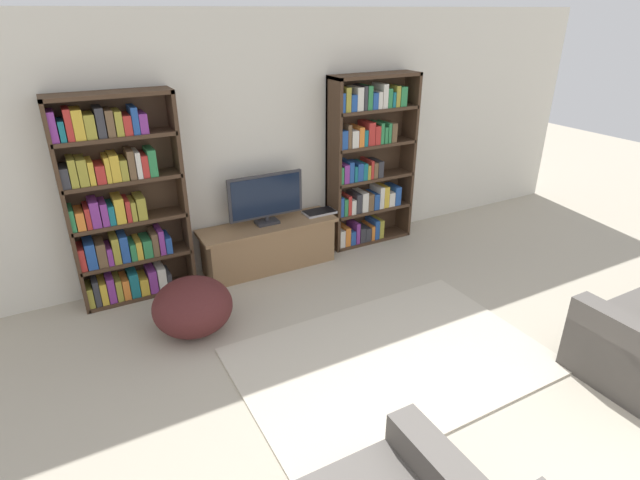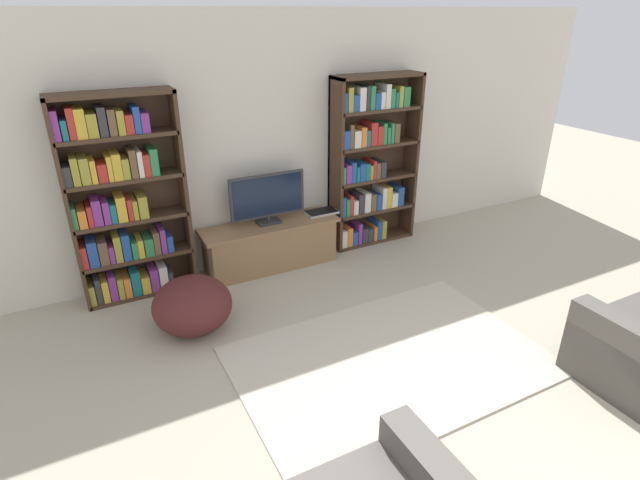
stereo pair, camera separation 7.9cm
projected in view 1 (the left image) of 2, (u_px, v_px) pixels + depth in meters
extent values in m
cube|color=silver|center=(266.00, 143.00, 5.23)|extent=(8.80, 0.06, 2.60)
cube|color=#422D1E|center=(66.00, 211.00, 4.35)|extent=(0.04, 0.30, 1.95)
cube|color=#422D1E|center=(182.00, 193.00, 4.79)|extent=(0.04, 0.30, 1.95)
cube|color=#422D1E|center=(124.00, 197.00, 4.67)|extent=(1.05, 0.04, 1.95)
cube|color=#422D1E|center=(108.00, 94.00, 4.16)|extent=(1.05, 0.30, 0.04)
cube|color=#422D1E|center=(142.00, 292.00, 4.97)|extent=(1.01, 0.30, 0.04)
cube|color=#9E9333|center=(90.00, 294.00, 4.71)|extent=(0.05, 0.24, 0.20)
cube|color=#333338|center=(96.00, 290.00, 4.72)|extent=(0.05, 0.24, 0.26)
cube|color=gold|center=(103.00, 290.00, 4.75)|extent=(0.06, 0.24, 0.22)
cube|color=#7F338C|center=(110.00, 287.00, 4.78)|extent=(0.07, 0.24, 0.25)
cube|color=#9E9333|center=(118.00, 287.00, 4.81)|extent=(0.05, 0.24, 0.21)
cube|color=orange|center=(125.00, 286.00, 4.84)|extent=(0.06, 0.24, 0.20)
cube|color=#196B75|center=(133.00, 281.00, 4.87)|extent=(0.08, 0.24, 0.25)
cube|color=gold|center=(143.00, 283.00, 4.92)|extent=(0.08, 0.24, 0.17)
cube|color=#7F338C|center=(151.00, 278.00, 4.95)|extent=(0.08, 0.24, 0.23)
cube|color=silver|center=(160.00, 276.00, 4.98)|extent=(0.08, 0.24, 0.24)
cube|color=#333338|center=(168.00, 277.00, 5.03)|extent=(0.04, 0.24, 0.17)
cube|color=#422D1E|center=(136.00, 257.00, 4.81)|extent=(1.01, 0.30, 0.04)
cube|color=#B72D28|center=(82.00, 256.00, 4.54)|extent=(0.05, 0.24, 0.21)
cube|color=#234C99|center=(90.00, 253.00, 4.57)|extent=(0.08, 0.24, 0.25)
cube|color=brown|center=(101.00, 252.00, 4.61)|extent=(0.08, 0.24, 0.23)
cube|color=#7F338C|center=(109.00, 253.00, 4.65)|extent=(0.05, 0.24, 0.17)
cube|color=#9E9333|center=(115.00, 248.00, 4.66)|extent=(0.06, 0.24, 0.25)
cube|color=#234C99|center=(123.00, 246.00, 4.69)|extent=(0.07, 0.24, 0.26)
cube|color=#2D7F47|center=(132.00, 249.00, 4.74)|extent=(0.05, 0.24, 0.16)
cube|color=gold|center=(138.00, 247.00, 4.76)|extent=(0.05, 0.24, 0.18)
cube|color=#2D7F47|center=(146.00, 245.00, 4.79)|extent=(0.08, 0.24, 0.18)
cube|color=brown|center=(153.00, 241.00, 4.82)|extent=(0.06, 0.24, 0.23)
cube|color=#7F338C|center=(160.00, 239.00, 4.84)|extent=(0.05, 0.24, 0.24)
cube|color=#234C99|center=(167.00, 242.00, 4.88)|extent=(0.06, 0.24, 0.16)
cube|color=#422D1E|center=(130.00, 219.00, 4.64)|extent=(1.01, 0.30, 0.04)
cube|color=#2D7F47|center=(72.00, 218.00, 4.38)|extent=(0.04, 0.24, 0.20)
cube|color=orange|center=(80.00, 218.00, 4.41)|extent=(0.07, 0.24, 0.17)
cube|color=#B72D28|center=(87.00, 215.00, 4.43)|extent=(0.04, 0.24, 0.19)
cube|color=#7F338C|center=(94.00, 212.00, 4.45)|extent=(0.07, 0.24, 0.24)
cube|color=#7F338C|center=(103.00, 212.00, 4.49)|extent=(0.06, 0.24, 0.21)
cube|color=#196B75|center=(110.00, 212.00, 4.52)|extent=(0.05, 0.24, 0.18)
cube|color=gold|center=(118.00, 208.00, 4.54)|extent=(0.08, 0.24, 0.23)
cube|color=#B72D28|center=(127.00, 208.00, 4.58)|extent=(0.04, 0.24, 0.20)
cube|color=#9E9333|center=(132.00, 208.00, 4.60)|extent=(0.04, 0.24, 0.18)
cube|color=#9E9333|center=(140.00, 206.00, 4.62)|extent=(0.08, 0.24, 0.21)
cube|color=#422D1E|center=(123.00, 179.00, 4.48)|extent=(1.01, 0.30, 0.04)
cube|color=#333338|center=(64.00, 176.00, 4.22)|extent=(0.06, 0.24, 0.18)
cube|color=#9E9333|center=(72.00, 171.00, 4.24)|extent=(0.06, 0.24, 0.24)
cube|color=#9E9333|center=(82.00, 170.00, 4.27)|extent=(0.08, 0.24, 0.23)
cube|color=gold|center=(90.00, 171.00, 4.31)|extent=(0.05, 0.24, 0.20)
cube|color=#B72D28|center=(99.00, 172.00, 4.34)|extent=(0.08, 0.24, 0.16)
cube|color=gold|center=(106.00, 168.00, 4.36)|extent=(0.04, 0.24, 0.22)
cube|color=gold|center=(114.00, 166.00, 4.38)|extent=(0.07, 0.24, 0.23)
cube|color=#9E9333|center=(122.00, 168.00, 4.42)|extent=(0.06, 0.24, 0.18)
cube|color=brown|center=(130.00, 163.00, 4.44)|extent=(0.06, 0.24, 0.26)
cube|color=silver|center=(137.00, 163.00, 4.47)|extent=(0.04, 0.24, 0.24)
cube|color=#B72D28|center=(143.00, 164.00, 4.50)|extent=(0.06, 0.24, 0.20)
cube|color=#2D7F47|center=(150.00, 161.00, 4.52)|extent=(0.07, 0.24, 0.24)
cube|color=#422D1E|center=(115.00, 136.00, 4.31)|extent=(1.01, 0.30, 0.04)
cube|color=#7F338C|center=(52.00, 126.00, 4.04)|extent=(0.06, 0.24, 0.25)
cube|color=#196B75|center=(61.00, 130.00, 4.08)|extent=(0.04, 0.24, 0.17)
cube|color=#B72D28|center=(68.00, 123.00, 4.09)|extent=(0.05, 0.24, 0.26)
cube|color=gold|center=(77.00, 123.00, 4.12)|extent=(0.08, 0.24, 0.25)
cube|color=#9E9333|center=(89.00, 125.00, 4.17)|extent=(0.08, 0.24, 0.20)
cube|color=#333338|center=(99.00, 121.00, 4.19)|extent=(0.07, 0.24, 0.25)
cube|color=brown|center=(109.00, 122.00, 4.23)|extent=(0.06, 0.24, 0.22)
cube|color=#9E9333|center=(117.00, 122.00, 4.26)|extent=(0.06, 0.24, 0.21)
cube|color=#B72D28|center=(126.00, 124.00, 4.30)|extent=(0.07, 0.24, 0.17)
cube|color=#234C99|center=(133.00, 119.00, 4.32)|extent=(0.05, 0.24, 0.23)
cube|color=#7F338C|center=(141.00, 122.00, 4.36)|extent=(0.07, 0.24, 0.17)
cube|color=#422D1E|center=(334.00, 168.00, 5.52)|extent=(0.04, 0.30, 1.95)
cube|color=#422D1E|center=(407.00, 156.00, 5.96)|extent=(0.04, 0.30, 1.95)
cube|color=#422D1E|center=(365.00, 159.00, 5.84)|extent=(1.05, 0.04, 1.95)
cube|color=#422D1E|center=(376.00, 75.00, 5.34)|extent=(1.05, 0.30, 0.04)
cube|color=#422D1E|center=(368.00, 238.00, 6.14)|extent=(1.01, 0.30, 0.04)
cube|color=silver|center=(338.00, 236.00, 5.88)|extent=(0.08, 0.24, 0.21)
cube|color=orange|center=(343.00, 234.00, 5.91)|extent=(0.07, 0.24, 0.23)
cube|color=#234C99|center=(348.00, 235.00, 5.96)|extent=(0.07, 0.24, 0.17)
cube|color=#7F338C|center=(353.00, 231.00, 5.97)|extent=(0.05, 0.24, 0.26)
cube|color=#333338|center=(358.00, 233.00, 6.01)|extent=(0.07, 0.24, 0.18)
cube|color=#333338|center=(363.00, 232.00, 6.05)|extent=(0.08, 0.24, 0.16)
cube|color=orange|center=(368.00, 230.00, 6.08)|extent=(0.04, 0.24, 0.18)
cube|color=#234C99|center=(372.00, 227.00, 6.09)|extent=(0.06, 0.24, 0.23)
cube|color=#9E9333|center=(377.00, 227.00, 6.12)|extent=(0.06, 0.24, 0.23)
cube|color=#422D1E|center=(370.00, 208.00, 5.98)|extent=(1.01, 0.30, 0.04)
cube|color=#234C99|center=(337.00, 205.00, 5.71)|extent=(0.05, 0.24, 0.23)
cube|color=#2D7F47|center=(341.00, 205.00, 5.74)|extent=(0.05, 0.24, 0.20)
cube|color=#B72D28|center=(345.00, 203.00, 5.75)|extent=(0.04, 0.24, 0.23)
cube|color=silver|center=(349.00, 205.00, 5.79)|extent=(0.06, 0.24, 0.17)
cube|color=#333338|center=(354.00, 201.00, 5.81)|extent=(0.07, 0.24, 0.23)
cube|color=silver|center=(360.00, 200.00, 5.85)|extent=(0.08, 0.24, 0.23)
cube|color=brown|center=(366.00, 200.00, 5.89)|extent=(0.07, 0.24, 0.20)
cube|color=#234C99|center=(372.00, 200.00, 5.93)|extent=(0.07, 0.24, 0.19)
cube|color=silver|center=(377.00, 196.00, 5.94)|extent=(0.06, 0.24, 0.26)
cube|color=gold|center=(381.00, 195.00, 5.97)|extent=(0.07, 0.24, 0.26)
cube|color=silver|center=(387.00, 197.00, 6.02)|extent=(0.08, 0.24, 0.17)
cube|color=#234C99|center=(393.00, 194.00, 6.05)|extent=(0.08, 0.24, 0.23)
cube|color=#422D1E|center=(371.00, 177.00, 5.81)|extent=(1.01, 0.30, 0.04)
cube|color=#2D7F47|center=(337.00, 174.00, 5.55)|extent=(0.04, 0.24, 0.19)
cube|color=#7F338C|center=(342.00, 172.00, 5.57)|extent=(0.06, 0.24, 0.21)
cube|color=#234C99|center=(347.00, 170.00, 5.60)|extent=(0.06, 0.24, 0.23)
cube|color=#196B75|center=(351.00, 172.00, 5.63)|extent=(0.04, 0.24, 0.17)
cube|color=#234C99|center=(355.00, 170.00, 5.65)|extent=(0.07, 0.24, 0.20)
cube|color=#196B75|center=(360.00, 170.00, 5.68)|extent=(0.05, 0.24, 0.19)
cube|color=#9E9333|center=(364.00, 170.00, 5.71)|extent=(0.04, 0.24, 0.16)
cube|color=#B72D28|center=(367.00, 168.00, 5.72)|extent=(0.04, 0.24, 0.21)
cube|color=brown|center=(370.00, 168.00, 5.75)|extent=(0.05, 0.24, 0.18)
cube|color=#333338|center=(375.00, 167.00, 5.77)|extent=(0.07, 0.24, 0.19)
cube|color=#422D1E|center=(372.00, 144.00, 5.65)|extent=(1.01, 0.30, 0.04)
cube|color=#234C99|center=(339.00, 138.00, 5.39)|extent=(0.08, 0.24, 0.20)
cube|color=brown|center=(344.00, 135.00, 5.41)|extent=(0.04, 0.24, 0.26)
cube|color=silver|center=(350.00, 138.00, 5.46)|extent=(0.08, 0.24, 0.19)
cube|color=orange|center=(356.00, 135.00, 5.48)|extent=(0.06, 0.24, 0.21)
cube|color=#196B75|center=(361.00, 137.00, 5.52)|extent=(0.05, 0.24, 0.18)
cube|color=#B72D28|center=(366.00, 132.00, 5.53)|extent=(0.08, 0.24, 0.25)
cube|color=#B72D28|center=(372.00, 134.00, 5.58)|extent=(0.07, 0.24, 0.21)
cube|color=#2D7F47|center=(377.00, 132.00, 5.60)|extent=(0.04, 0.24, 0.23)
cube|color=#2D7F47|center=(381.00, 134.00, 5.63)|extent=(0.04, 0.24, 0.18)
cube|color=#2D7F47|center=(384.00, 131.00, 5.64)|extent=(0.04, 0.24, 0.22)
cube|color=brown|center=(389.00, 131.00, 5.67)|extent=(0.07, 0.24, 0.21)
cube|color=#422D1E|center=(374.00, 109.00, 5.48)|extent=(1.01, 0.30, 0.04)
cube|color=#234C99|center=(338.00, 102.00, 5.22)|extent=(0.04, 0.24, 0.20)
cube|color=#9E9333|center=(343.00, 99.00, 5.23)|extent=(0.06, 0.24, 0.25)
cube|color=#234C99|center=(349.00, 102.00, 5.28)|extent=(0.07, 0.24, 0.17)
cube|color=silver|center=(355.00, 98.00, 5.30)|extent=(0.08, 0.24, 0.24)
cube|color=#333338|center=(360.00, 97.00, 5.33)|extent=(0.04, 0.24, 0.25)
cube|color=#2D7F47|center=(365.00, 97.00, 5.35)|extent=(0.06, 0.24, 0.25)
cube|color=#234C99|center=(370.00, 100.00, 5.40)|extent=(0.07, 0.24, 0.17)
cube|color=silver|center=(375.00, 99.00, 5.42)|extent=(0.05, 0.24, 0.18)
cube|color=silver|center=(380.00, 95.00, 5.44)|extent=(0.06, 0.24, 0.26)
cube|color=#2D7F47|center=(384.00, 97.00, 5.47)|extent=(0.06, 0.24, 0.20)
cube|color=#196B75|center=(388.00, 99.00, 5.51)|extent=(0.04, 0.24, 0.16)
cube|color=#9E9333|center=(392.00, 95.00, 5.52)|extent=(0.05, 0.24, 0.22)
cube|color=#2D7F47|center=(398.00, 95.00, 5.55)|extent=(0.08, 0.24, 0.21)
cube|color=#8E6B47|center=(269.00, 247.00, 5.40)|extent=(1.39, 0.42, 0.47)
cube|color=#8E6B47|center=(268.00, 226.00, 5.29)|extent=(1.48, 0.44, 0.04)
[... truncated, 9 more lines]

